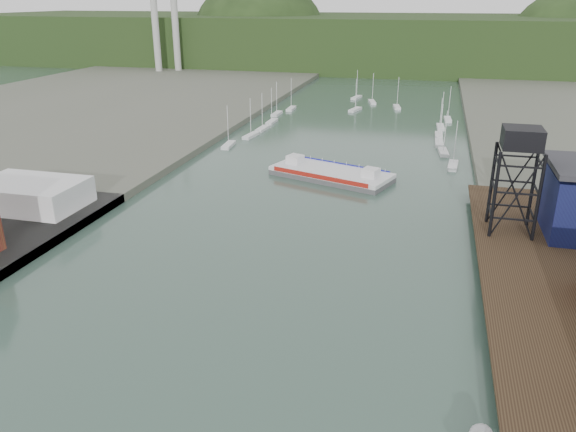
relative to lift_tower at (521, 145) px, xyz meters
The scene contains 7 objects.
east_pier 19.03m from the lift_tower, 81.25° to the right, with size 14.00×70.00×2.45m.
white_shed 80.28m from the lift_tower, behind, with size 18.00×12.00×4.50m, color silver.
lift_tower is the anchor object (origin of this frame).
marina_sailboats 89.04m from the lift_tower, 113.46° to the left, with size 57.71×92.65×0.90m.
smokestacks 224.80m from the lift_tower, 128.94° to the left, with size 11.20×8.20×60.00m.
distant_hills 246.51m from the lift_tower, 99.10° to the left, with size 500.00×120.00×80.00m.
chain_ferry 44.10m from the lift_tower, 141.12° to the left, with size 27.01×17.69×3.61m.
Camera 1 is at (22.13, -27.45, 35.70)m, focal length 35.00 mm.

